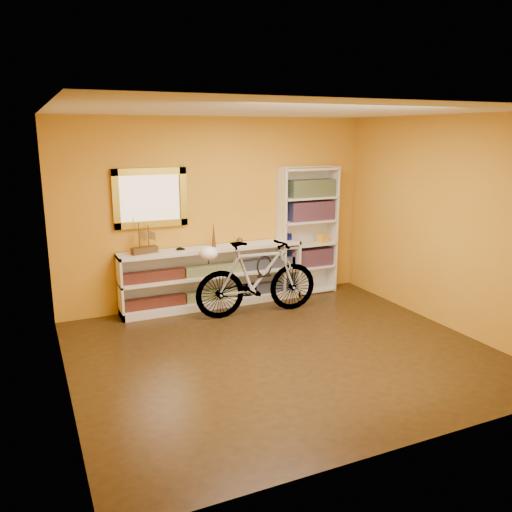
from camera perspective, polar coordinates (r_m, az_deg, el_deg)
name	(u,v)px	position (r m, az deg, el deg)	size (l,w,h in m)	color
floor	(282,352)	(5.92, 2.83, -10.49)	(4.50, 4.00, 0.01)	black
ceiling	(285,110)	(5.41, 3.16, 15.65)	(4.50, 4.00, 0.01)	silver
back_wall	(218,212)	(7.33, -4.21, 4.83)	(4.50, 0.01, 2.60)	orange
left_wall	(57,259)	(4.94, -20.99, -0.28)	(0.01, 4.00, 2.60)	orange
right_wall	(446,223)	(6.84, 20.08, 3.42)	(0.01, 4.00, 2.60)	orange
gilt_mirror	(150,198)	(6.99, -11.50, 6.25)	(0.98, 0.06, 0.78)	olive
wall_socket	(275,277)	(7.89, 2.12, -2.34)	(0.09, 0.01, 0.09)	silver
console_unit	(213,277)	(7.29, -4.69, -2.27)	(2.60, 0.35, 0.85)	silver
cd_row_lower	(214,294)	(7.35, -4.60, -4.22)	(2.50, 0.13, 0.14)	black
cd_row_upper	(214,269)	(7.25, -4.65, -1.47)	(2.50, 0.13, 0.14)	navy
model_ship	(144,238)	(6.90, -12.18, 1.94)	(0.35, 0.13, 0.41)	#3F2911
toy_car	(181,250)	(7.05, -8.26, 0.66)	(0.00, 0.00, 0.00)	black
bronze_ornament	(214,234)	(7.16, -4.66, 2.39)	(0.06, 0.06, 0.35)	brown
decorative_orb	(240,241)	(7.32, -1.79, 1.65)	(0.10, 0.10, 0.10)	brown
bookcase	(307,231)	(7.81, 5.64, 2.73)	(0.90, 0.30, 1.90)	silver
book_row_a	(310,257)	(7.92, 5.89, -0.13)	(0.70, 0.22, 0.26)	maroon
book_row_b	(311,211)	(7.79, 6.01, 4.96)	(0.70, 0.22, 0.28)	maroon
book_row_c	(311,188)	(7.74, 6.07, 7.41)	(0.70, 0.22, 0.25)	navy
travel_mug	(289,239)	(7.66, 3.65, 1.83)	(0.08, 0.08, 0.18)	navy
red_tin	(295,191)	(7.65, 4.32, 7.11)	(0.14, 0.14, 0.18)	maroon
yellow_bag	(323,238)	(7.93, 7.33, 1.96)	(0.17, 0.11, 0.13)	gold
bicycle	(257,278)	(6.92, 0.12, -2.39)	(1.72, 0.45, 1.01)	silver
helmet	(208,253)	(6.62, -5.23, 0.29)	(0.24, 0.23, 0.18)	white
u_lock	(264,266)	(6.91, 0.91, -1.10)	(0.22, 0.22, 0.02)	black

